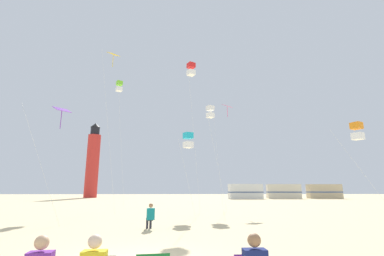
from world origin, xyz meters
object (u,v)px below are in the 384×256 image
Objects in this scene: kite_diamond_violet at (61,113)px; kite_box_cyan at (188,140)px; kite_box_lime at (119,87)px; rv_van_tan at (324,191)px; rv_van_white at (245,191)px; rv_van_cream at (284,191)px; kite_flyer_standing at (150,215)px; kite_box_orange at (357,131)px; kite_box_white at (210,112)px; kite_diamond_rainbow at (226,110)px; kite_box_scarlet at (191,70)px; kite_diamond_gold at (113,61)px; lighthouse_distant at (93,162)px.

kite_box_cyan is (7.77, 3.98, -0.93)m from kite_diamond_violet.
rv_van_tan is (35.67, 27.07, -11.50)m from kite_box_lime.
rv_van_white is 1.00× the size of rv_van_cream.
kite_flyer_standing is 14.29m from kite_box_orange.
kite_box_white is at bearing 138.22° from kite_box_orange.
kite_diamond_rainbow is 1.11× the size of kite_box_white.
kite_box_scarlet is at bearing -128.78° from kite_diamond_rainbow.
kite_box_scarlet is 44.71m from rv_van_tan.
rv_van_cream is at bearing -173.68° from rv_van_tan.
kite_diamond_gold is at bearing -131.87° from rv_van_tan.
rv_van_tan is (24.05, 28.35, -8.52)m from kite_diamond_rainbow.
kite_diamond_violet is at bearing -74.72° from lighthouse_distant.
rv_van_white is (18.33, 32.43, -11.14)m from kite_diamond_gold.
rv_van_tan is at bearing 47.86° from kite_diamond_violet.
kite_box_white reaches higher than kite_box_cyan.
kite_box_orange is (12.87, 3.79, 4.90)m from kite_flyer_standing.
kite_diamond_gold reaches higher than kite_box_white.
rv_van_tan is at bearing 7.57° from rv_van_cream.
kite_box_orange is 0.93× the size of rv_van_tan.
kite_diamond_gold is at bearing -81.84° from kite_box_lime.
kite_flyer_standing is at bearing -69.41° from lighthouse_distant.
kite_box_scarlet is at bearing -114.51° from rv_van_white.
kite_box_white is 1.42× the size of kite_diamond_violet.
kite_box_orange is 1.02× the size of kite_box_cyan.
kite_box_white is 9.82m from kite_diamond_gold.
lighthouse_distant reaches higher than kite_box_cyan.
kite_diamond_violet is 0.40× the size of lighthouse_distant.
rv_van_tan is at bearing 44.44° from kite_diamond_gold.
kite_box_scarlet is at bearing -62.57° from lighthouse_distant.
kite_box_white is 4.37m from kite_box_scarlet.
lighthouse_distant is at bearing 124.99° from kite_diamond_rainbow.
kite_diamond_violet is (-0.33, -12.72, -6.59)m from kite_box_lime.
kite_box_white is (9.63, -3.94, -3.93)m from kite_box_lime.
kite_box_orange is at bearing -95.78° from rv_van_white.
kite_diamond_gold is 19.40m from kite_box_orange.
kite_box_lime is 14.33m from kite_diamond_violet.
kite_diamond_violet is 1.13× the size of kite_box_cyan.
kite_box_lime is 2.27× the size of kite_box_cyan.
kite_box_cyan is at bearing -96.58° from kite_box_scarlet.
kite_diamond_violet is at bearing -121.61° from rv_van_white.
kite_diamond_rainbow reaches higher than rv_van_cream.
kite_diamond_rainbow is 29.12m from rv_van_white.
kite_diamond_gold is 2.04× the size of rv_van_tan.
rv_van_white is at bearing 69.87° from kite_box_scarlet.
kite_diamond_rainbow is 9.69m from kite_box_cyan.
rv_van_cream is at bearing 60.10° from kite_box_white.
kite_flyer_standing is 0.09× the size of kite_box_scarlet.
kite_box_white reaches higher than kite_flyer_standing.
kite_flyer_standing is 0.18× the size of rv_van_white.
kite_diamond_gold is 6.80m from kite_box_scarlet.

